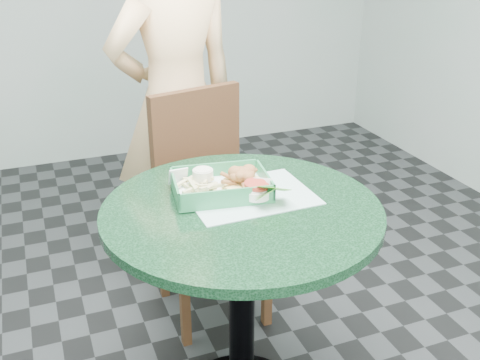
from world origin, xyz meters
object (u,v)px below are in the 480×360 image
object	(u,v)px
cafe_table	(242,262)
sauce_ramekin	(202,181)
diner_person	(176,89)
dining_chair	(205,190)
food_basket	(221,194)
crab_sandwich	(242,183)

from	to	relation	value
cafe_table	sauce_ramekin	world-z (taller)	sauce_ramekin
diner_person	sauce_ramekin	xyz separation A→B (m)	(-0.13, -0.76, -0.08)
dining_chair	sauce_ramekin	xyz separation A→B (m)	(-0.16, -0.48, 0.27)
cafe_table	diner_person	distance (m)	0.96
food_basket	sauce_ramekin	xyz separation A→B (m)	(-0.05, 0.04, 0.03)
cafe_table	diner_person	size ratio (longest dim) A/B	0.47
cafe_table	crab_sandwich	size ratio (longest dim) A/B	6.38
food_basket	sauce_ramekin	bearing A→B (deg)	137.38
cafe_table	sauce_ramekin	xyz separation A→B (m)	(-0.08, 0.15, 0.22)
cafe_table	dining_chair	bearing A→B (deg)	82.50
food_basket	sauce_ramekin	distance (m)	0.07
diner_person	food_basket	world-z (taller)	diner_person
diner_person	food_basket	distance (m)	0.82
crab_sandwich	sauce_ramekin	size ratio (longest dim) A/B	2.03
diner_person	sauce_ramekin	distance (m)	0.78
dining_chair	sauce_ramekin	size ratio (longest dim) A/B	14.58
dining_chair	crab_sandwich	size ratio (longest dim) A/B	7.19
cafe_table	crab_sandwich	distance (m)	0.24
diner_person	crab_sandwich	xyz separation A→B (m)	(-0.02, -0.81, -0.09)
food_basket	crab_sandwich	bearing A→B (deg)	-7.84
diner_person	food_basket	xyz separation A→B (m)	(-0.08, -0.81, -0.12)
diner_person	cafe_table	bearing A→B (deg)	76.64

